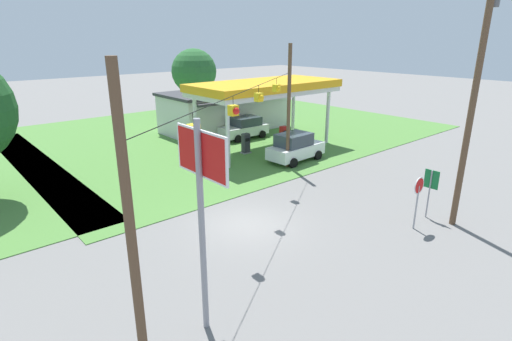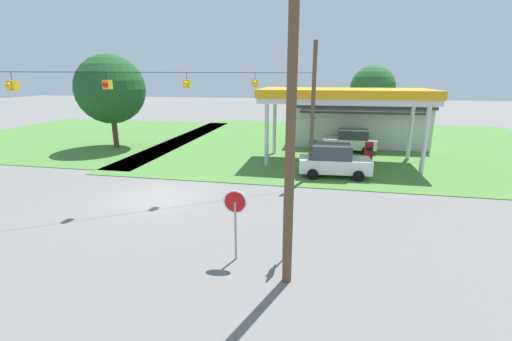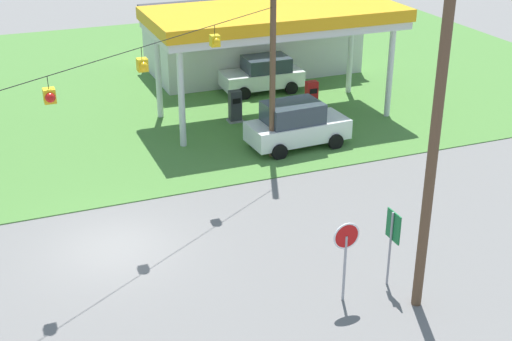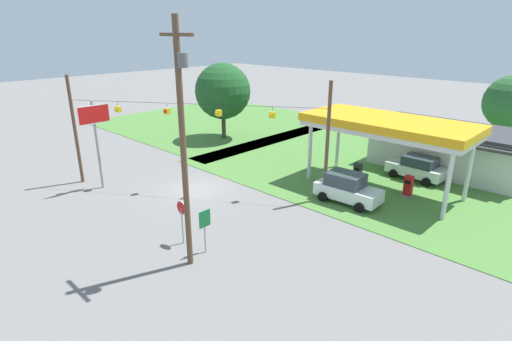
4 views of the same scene
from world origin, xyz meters
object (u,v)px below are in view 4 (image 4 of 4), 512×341
car_at_pumps_rear (417,168)px  tree_behind_station (512,103)px  stop_sign_roadside (182,213)px  stop_sign_overhead (95,126)px  car_at_pumps_front (347,188)px  utility_pole_main (183,138)px  gas_station_store (448,148)px  fuel_pump_near (358,173)px  gas_station_canopy (388,126)px  route_sign (205,223)px  fuel_pump_far (408,187)px  tree_west_verge (223,91)px

car_at_pumps_rear → tree_behind_station: tree_behind_station is taller
stop_sign_roadside → stop_sign_overhead: stop_sign_overhead is taller
stop_sign_roadside → stop_sign_overhead: bearing=-4.1°
car_at_pumps_front → utility_pole_main: (-1.58, -11.82, 5.42)m
car_at_pumps_front → tree_behind_station: 20.70m
car_at_pumps_rear → stop_sign_roadside: 19.09m
car_at_pumps_front → stop_sign_overhead: stop_sign_overhead is taller
gas_station_store → fuel_pump_near: 8.54m
gas_station_canopy → route_sign: (-2.40, -14.41, -2.99)m
fuel_pump_far → tree_behind_station: bearing=83.0°
fuel_pump_near → tree_behind_station: size_ratio=0.21×
car_at_pumps_rear → tree_behind_station: size_ratio=0.59×
gas_station_canopy → fuel_pump_far: (1.97, -0.00, -3.97)m
fuel_pump_near → route_sign: 14.45m
stop_sign_overhead → gas_station_canopy: bearing=43.0°
fuel_pump_near → stop_sign_roadside: size_ratio=0.62×
stop_sign_overhead → route_sign: size_ratio=2.66×
car_at_pumps_front → fuel_pump_far: bearing=52.9°
fuel_pump_far → car_at_pumps_front: (-2.54, -3.77, 0.29)m
fuel_pump_far → tree_west_verge: bearing=175.4°
gas_station_canopy → tree_behind_station: bearing=76.3°
gas_station_store → stop_sign_roadside: 22.97m
fuel_pump_far → car_at_pumps_front: 4.55m
gas_station_canopy → fuel_pump_near: size_ratio=7.50×
utility_pole_main → route_sign: bearing=102.1°
tree_west_verge → gas_station_store: bearing=15.8°
gas_station_store → car_at_pumps_rear: (-0.85, -3.81, -0.91)m
gas_station_store → tree_west_verge: size_ratio=1.48×
gas_station_canopy → car_at_pumps_front: 5.30m
stop_sign_roadside → utility_pole_main: (1.89, -0.95, 4.62)m
gas_station_store → car_at_pumps_front: bearing=-101.8°
stop_sign_overhead → tree_west_verge: 16.10m
gas_station_canopy → stop_sign_roadside: 15.46m
car_at_pumps_rear → tree_behind_station: bearing=-101.8°
route_sign → tree_west_verge: 23.35m
fuel_pump_near → stop_sign_overhead: size_ratio=0.24×
car_at_pumps_front → tree_behind_station: tree_behind_station is taller
gas_station_canopy → gas_station_store: 8.29m
stop_sign_roadside → tree_behind_station: tree_behind_station is taller
gas_station_store → route_sign: size_ratio=4.84×
car_at_pumps_rear → stop_sign_overhead: bearing=49.8°
gas_station_store → fuel_pump_far: size_ratio=7.54×
car_at_pumps_front → route_sign: 10.82m
fuel_pump_far → tree_behind_station: size_ratio=0.21×
tree_behind_station → car_at_pumps_front: bearing=-102.8°
gas_station_canopy → car_at_pumps_front: size_ratio=2.61×
gas_station_store → stop_sign_roadside: (-5.84, -22.22, -0.04)m
utility_pole_main → tree_west_verge: utility_pole_main is taller
gas_station_store → stop_sign_roadside: bearing=-104.7°
tree_west_verge → car_at_pumps_front: bearing=-16.5°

